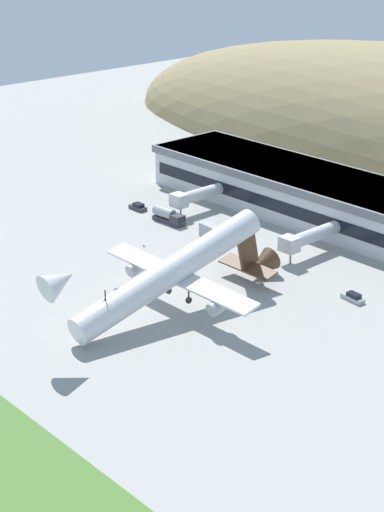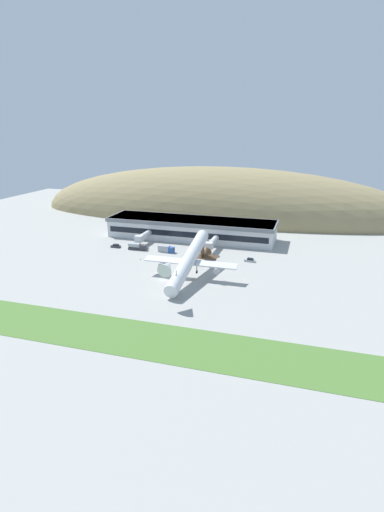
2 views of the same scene
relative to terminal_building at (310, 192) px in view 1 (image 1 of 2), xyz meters
The scene contains 11 objects.
ground_plane 57.15m from the terminal_building, 82.64° to the right, with size 354.13×354.13×0.00m, color #9E9E99.
terminal_building is the anchor object (origin of this frame).
jetway_0 25.22m from the terminal_building, 135.75° to the right, with size 3.38×13.67×5.43m.
jetway_1 23.79m from the terminal_building, 50.70° to the right, with size 3.38×15.19×5.43m.
cargo_airplane 55.03m from the terminal_building, 73.68° to the right, with size 34.25×49.68×15.68m.
service_car_0 43.62m from the terminal_building, 39.63° to the right, with size 4.51×2.04×1.48m.
service_car_1 38.19m from the terminal_building, 137.77° to the right, with size 4.35×1.94×1.58m.
fuel_truck 25.95m from the terminal_building, 98.38° to the right, with size 7.46×2.79×2.81m.
box_truck 31.38m from the terminal_building, 123.96° to the right, with size 8.29×2.78×3.17m.
traffic_cone_0 40.14m from the terminal_building, 104.73° to the right, with size 0.52×0.52×0.58m.
traffic_cone_1 35.71m from the terminal_building, 89.40° to the right, with size 0.52×0.52×0.58m.
Camera 1 is at (105.71, -81.31, 63.71)m, focal length 60.00 mm.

